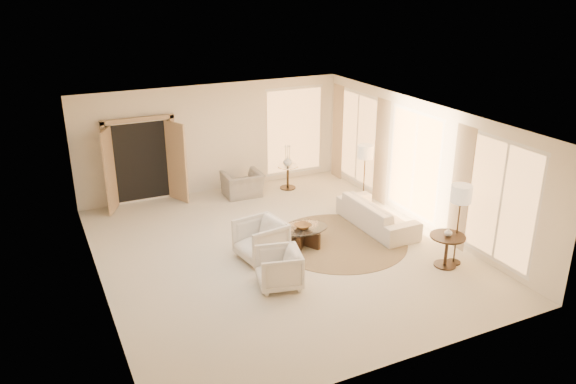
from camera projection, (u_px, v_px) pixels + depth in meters
name	position (u px, v px, depth m)	size (l,w,h in m)	color
room	(278.00, 188.00, 11.07)	(7.04, 8.04, 2.83)	beige
windows_right	(416.00, 165.00, 12.56)	(0.10, 6.40, 2.40)	#FEB565
window_back_corner	(295.00, 131.00, 15.34)	(1.70, 0.10, 2.40)	#FEB565
curtains_right	(391.00, 156.00, 13.31)	(0.06, 5.20, 2.60)	tan
french_doors	(142.00, 163.00, 13.63)	(1.95, 0.66, 2.16)	tan
area_rug	(339.00, 241.00, 11.98)	(2.91, 2.91, 0.01)	#443420
sofa	(377.00, 214.00, 12.57)	(2.17, 0.85, 0.63)	silver
armchair_left	(261.00, 238.00, 11.12)	(0.86, 0.81, 0.89)	silver
armchair_right	(279.00, 267.00, 10.13)	(0.76, 0.71, 0.79)	silver
accent_chair	(242.00, 180.00, 14.34)	(0.96, 0.62, 0.84)	gray
coffee_table	(303.00, 234.00, 11.72)	(1.19, 1.19, 0.40)	black
end_table	(447.00, 245.00, 10.82)	(0.69, 0.69, 0.65)	black
side_table	(288.00, 175.00, 14.87)	(0.55, 0.55, 0.63)	#31261A
floor_lamp_near	(365.00, 155.00, 13.39)	(0.38, 0.38, 1.55)	#31261A
floor_lamp_far	(461.00, 197.00, 10.59)	(0.40, 0.40, 1.63)	#31261A
bowl	(303.00, 226.00, 11.65)	(0.34, 0.34, 0.08)	brown
end_vase	(448.00, 232.00, 10.72)	(0.15, 0.15, 0.16)	white
side_vase	(288.00, 161.00, 14.74)	(0.25, 0.25, 0.26)	white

